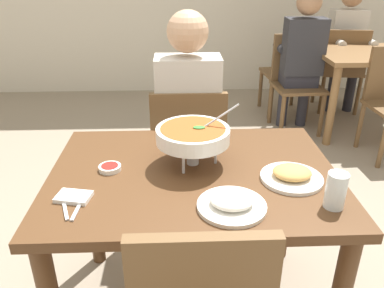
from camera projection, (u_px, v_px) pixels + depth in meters
dining_table_main at (193, 197)px, 1.61m from camera, size 1.15×0.84×0.77m
chair_diner_main at (188, 150)px, 2.30m from camera, size 0.44×0.44×0.90m
diner_main at (188, 111)px, 2.23m from camera, size 0.40×0.45×1.31m
curry_bowl at (194, 135)px, 1.56m from camera, size 0.33×0.30×0.26m
rice_plate at (232, 203)px, 1.32m from camera, size 0.24×0.24×0.06m
appetizer_plate at (292, 175)px, 1.49m from camera, size 0.24×0.24×0.06m
sauce_dish at (110, 168)px, 1.56m from camera, size 0.09×0.09×0.02m
napkin_folded at (74, 197)px, 1.37m from camera, size 0.13×0.10×0.02m
fork_utensil at (65, 206)px, 1.33m from camera, size 0.07×0.16×0.01m
spoon_utensil at (79, 206)px, 1.33m from camera, size 0.02×0.17×0.01m
drink_glass at (336, 192)px, 1.31m from camera, size 0.07×0.07×0.13m
dining_table_far at (370, 67)px, 3.61m from camera, size 1.00×0.80×0.77m
chair_bg_left at (342, 66)px, 4.10m from camera, size 0.49×0.49×0.90m
chair_bg_middle at (295, 77)px, 3.72m from camera, size 0.46×0.46×0.90m
chair_bg_right at (294, 66)px, 4.11m from camera, size 0.47×0.47×0.90m
patron_bg_left at (346, 42)px, 4.09m from camera, size 0.40×0.45×1.31m
patron_bg_middle at (302, 54)px, 3.57m from camera, size 0.40×0.45×1.31m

